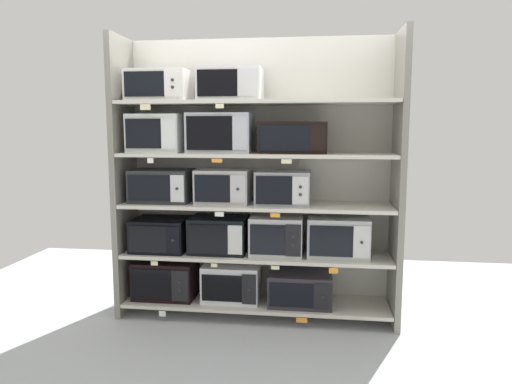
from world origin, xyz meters
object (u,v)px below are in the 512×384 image
microwave_3 (161,234)px  microwave_1 (232,282)px  microwave_2 (300,288)px  microwave_14 (231,85)px  microwave_10 (157,133)px  microwave_12 (293,137)px  microwave_6 (338,236)px  microwave_11 (221,133)px  microwave_5 (277,235)px  microwave_8 (223,186)px  microwave_9 (283,188)px  microwave_7 (162,186)px  microwave_0 (166,279)px  microwave_13 (159,86)px  microwave_4 (219,234)px

microwave_3 → microwave_1: bearing=0.0°
microwave_2 → microwave_14: microwave_14 is taller
microwave_10 → microwave_12: (1.17, -0.00, -0.03)m
microwave_6 → microwave_11: microwave_11 is taller
microwave_5 → microwave_8: bearing=-180.0°
microwave_9 → microwave_10: bearing=180.0°
microwave_6 → microwave_11: size_ratio=0.96×
microwave_8 → microwave_5: bearing=0.0°
microwave_5 → microwave_10: (-1.04, 0.00, 0.87)m
microwave_2 → microwave_7: size_ratio=1.05×
microwave_0 → microwave_11: (0.52, -0.00, 1.30)m
microwave_1 → microwave_13: microwave_13 is taller
microwave_10 → microwave_11: bearing=-0.0°
microwave_12 → microwave_14: microwave_14 is taller
microwave_3 → microwave_4: bearing=0.0°
microwave_7 → microwave_14: bearing=-0.0°
microwave_7 → microwave_0: bearing=-0.6°
microwave_1 → microwave_14: bearing=-13.2°
microwave_12 → microwave_13: 1.23m
microwave_12 → microwave_14: size_ratio=1.07×
microwave_2 → microwave_11: size_ratio=1.02×
microwave_5 → microwave_12: size_ratio=0.79×
microwave_4 → microwave_7: (-0.50, 0.00, 0.42)m
microwave_1 → microwave_9: size_ratio=1.09×
microwave_10 → microwave_14: 0.76m
microwave_5 → microwave_7: bearing=-180.0°
microwave_8 → microwave_11: microwave_11 is taller
microwave_3 → microwave_14: size_ratio=0.90×
microwave_8 → microwave_9: microwave_8 is taller
microwave_7 → microwave_14: size_ratio=0.98×
microwave_4 → microwave_14: microwave_14 is taller
microwave_0 → microwave_14: bearing=0.0°
microwave_11 → microwave_13: 0.66m
microwave_0 → microwave_11: bearing=-0.0°
microwave_1 → microwave_11: bearing=-179.7°
microwave_8 → microwave_11: (-0.02, -0.00, 0.46)m
microwave_8 → microwave_14: microwave_14 is taller
microwave_4 → microwave_10: bearing=180.0°
microwave_3 → microwave_12: size_ratio=0.85×
microwave_0 → microwave_10: size_ratio=1.18×
microwave_4 → microwave_11: microwave_11 is taller
microwave_3 → microwave_4: (0.52, 0.00, 0.01)m
microwave_12 → microwave_6: bearing=0.0°
microwave_2 → microwave_13: size_ratio=1.06×
microwave_9 → microwave_10: (-1.09, 0.00, 0.46)m
microwave_4 → microwave_14: bearing=0.0°
microwave_1 → microwave_8: (-0.07, -0.00, 0.85)m
microwave_0 → microwave_1: microwave_0 is taller
microwave_11 → microwave_3: bearing=-180.0°
microwave_9 → microwave_0: bearing=180.0°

